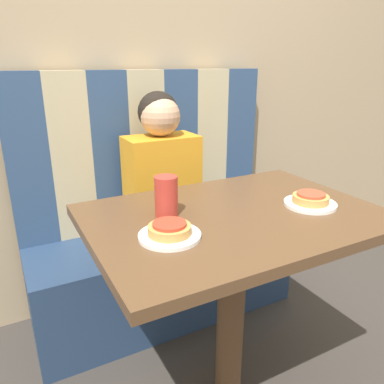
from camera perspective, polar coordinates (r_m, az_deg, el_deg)
The scene contains 10 objects.
wall_back at distance 1.94m, azimuth -8.65°, elevation 20.64°, with size 7.00×0.05×2.60m.
booth_seat at distance 1.97m, azimuth -4.21°, elevation -12.20°, with size 1.29×0.45×0.44m.
booth_backrest at distance 1.90m, azimuth -7.00°, elevation 6.38°, with size 1.29×0.07×0.77m.
dining_table at distance 1.29m, azimuth 6.33°, elevation -7.79°, with size 0.96×0.68×0.77m.
person at distance 1.75m, azimuth -4.70°, elevation 3.72°, with size 0.33×0.21×0.68m.
plate_left at distance 1.07m, azimuth -3.42°, elevation -6.67°, with size 0.18×0.18×0.01m.
plate_right at distance 1.36m, azimuth 17.54°, elevation -1.74°, with size 0.18×0.18×0.01m.
pizza_left at distance 1.06m, azimuth -3.44°, elevation -5.61°, with size 0.12×0.12×0.03m.
pizza_right at distance 1.35m, azimuth 17.64°, elevation -0.88°, with size 0.12×0.12×0.03m.
drinking_cup at distance 1.19m, azimuth -3.95°, elevation -0.65°, with size 0.07×0.07×0.13m.
Camera 1 is at (-0.66, -0.94, 1.24)m, focal length 35.00 mm.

